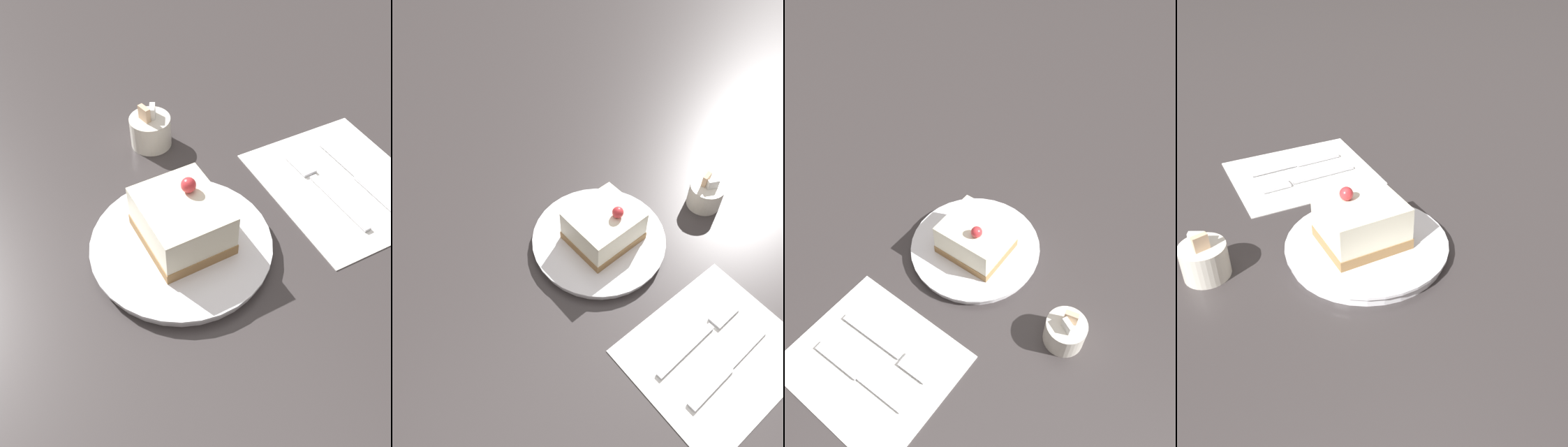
% 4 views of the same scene
% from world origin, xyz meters
% --- Properties ---
extents(ground_plane, '(4.00, 4.00, 0.00)m').
position_xyz_m(ground_plane, '(0.00, 0.00, 0.00)').
color(ground_plane, '#383333').
extents(plate, '(0.23, 0.23, 0.02)m').
position_xyz_m(plate, '(-0.03, 0.01, 0.01)').
color(plate, white).
rests_on(plate, ground_plane).
extents(cake_slice, '(0.10, 0.12, 0.08)m').
position_xyz_m(cake_slice, '(-0.03, 0.02, 0.05)').
color(cake_slice, '#9E7547').
rests_on(cake_slice, plate).
extents(napkin, '(0.22, 0.25, 0.00)m').
position_xyz_m(napkin, '(0.22, 0.03, 0.00)').
color(napkin, white).
rests_on(napkin, ground_plane).
extents(fork, '(0.03, 0.17, 0.00)m').
position_xyz_m(fork, '(0.19, 0.04, 0.01)').
color(fork, silver).
rests_on(fork, napkin).
extents(knife, '(0.03, 0.17, 0.00)m').
position_xyz_m(knife, '(0.25, 0.02, 0.01)').
color(knife, silver).
rests_on(knife, napkin).
extents(sugar_bowl, '(0.06, 0.06, 0.07)m').
position_xyz_m(sugar_bowl, '(0.01, 0.22, 0.02)').
color(sugar_bowl, silver).
rests_on(sugar_bowl, ground_plane).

